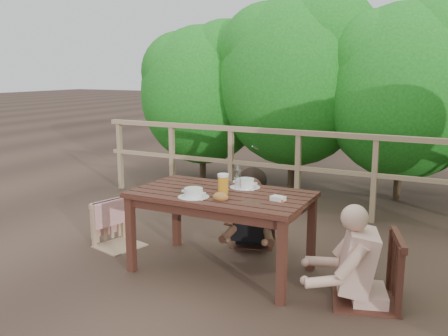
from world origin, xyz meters
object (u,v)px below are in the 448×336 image
at_px(soup_far, 245,184).
at_px(butter_tub, 278,199).
at_px(table, 221,233).
at_px(chair_left, 118,206).
at_px(chair_far, 254,203).
at_px(diner_right, 373,223).
at_px(soup_near, 194,193).
at_px(bottle, 238,178).
at_px(woman, 255,184).
at_px(chair_right, 368,238).
at_px(bread_roll, 221,197).
at_px(beer_glass, 223,184).

height_order(soup_far, butter_tub, soup_far).
bearing_deg(butter_tub, table, -171.05).
bearing_deg(chair_left, chair_far, -44.52).
relative_size(chair_far, diner_right, 0.68).
height_order(soup_near, bottle, bottle).
distance_m(chair_left, woman, 1.36).
xyz_separation_m(chair_right, diner_right, (0.03, 0.00, 0.12)).
relative_size(chair_left, bottle, 3.44).
bearing_deg(chair_right, bread_roll, -96.57).
relative_size(bread_roll, beer_glass, 0.74).
bearing_deg(bread_roll, soup_far, 91.31).
xyz_separation_m(soup_far, bottle, (-0.01, -0.13, 0.07)).
bearing_deg(beer_glass, woman, 93.70).
height_order(chair_right, beer_glass, chair_right).
bearing_deg(butter_tub, chair_far, 137.71).
xyz_separation_m(chair_far, woman, (0.00, 0.02, 0.19)).
bearing_deg(beer_glass, bread_roll, -67.83).
relative_size(soup_far, bread_roll, 2.04).
height_order(woman, bottle, woman).
bearing_deg(butter_tub, diner_right, 13.64).
height_order(diner_right, soup_far, diner_right).
height_order(chair_far, soup_near, chair_far).
relative_size(chair_far, bread_roll, 6.39).
height_order(table, chair_far, chair_far).
bearing_deg(bottle, beer_glass, -114.31).
xyz_separation_m(beer_glass, butter_tub, (0.50, -0.02, -0.06)).
xyz_separation_m(chair_left, diner_right, (2.42, -0.08, 0.21)).
bearing_deg(woman, beer_glass, 78.19).
relative_size(woman, beer_glass, 6.85).
bearing_deg(chair_left, table, -78.60).
relative_size(table, soup_far, 5.54).
bearing_deg(bread_roll, woman, 97.80).
xyz_separation_m(soup_far, bread_roll, (0.01, -0.49, -0.01)).
height_order(chair_left, chair_right, chair_right).
bearing_deg(chair_left, chair_right, -77.60).
bearing_deg(soup_near, woman, 83.85).
xyz_separation_m(diner_right, bottle, (-1.17, 0.15, 0.19)).
xyz_separation_m(chair_left, bottle, (1.26, 0.07, 0.40)).
bearing_deg(soup_near, chair_right, 8.81).
height_order(bread_roll, bottle, bottle).
distance_m(table, bread_roll, 0.46).
bearing_deg(soup_far, chair_left, -171.14).
relative_size(bottle, butter_tub, 2.11).
distance_m(table, chair_left, 1.17).
xyz_separation_m(diner_right, soup_far, (-1.16, 0.28, 0.11)).
xyz_separation_m(table, diner_right, (1.26, -0.02, 0.27)).
bearing_deg(diner_right, bread_roll, 83.16).
bearing_deg(chair_left, beer_glass, -79.39).
xyz_separation_m(woman, soup_far, (0.13, -0.51, 0.12)).
distance_m(soup_near, butter_tub, 0.69).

